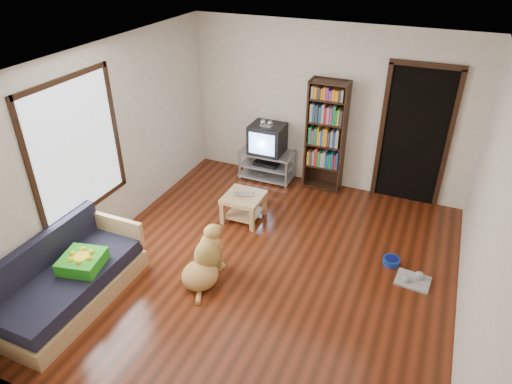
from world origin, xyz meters
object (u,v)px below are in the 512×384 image
at_px(green_cushion, 82,261).
at_px(crt_tv, 268,138).
at_px(dog_bowl, 391,261).
at_px(grey_rag, 413,281).
at_px(tv_stand, 267,164).
at_px(sofa, 69,282).
at_px(dog, 205,262).
at_px(bookshelf, 326,131).
at_px(coffee_table, 244,203).
at_px(laptop, 243,196).

bearing_deg(green_cushion, crt_tv, 63.90).
relative_size(dog_bowl, grey_rag, 0.55).
height_order(tv_stand, crt_tv, crt_tv).
bearing_deg(grey_rag, green_cushion, -153.66).
bearing_deg(green_cushion, grey_rag, 13.88).
xyz_separation_m(dog_bowl, grey_rag, (0.30, -0.25, -0.03)).
bearing_deg(green_cushion, sofa, -142.23).
xyz_separation_m(tv_stand, dog, (0.28, -2.69, -0.01)).
relative_size(grey_rag, dog, 0.47).
bearing_deg(bookshelf, dog, -103.60).
xyz_separation_m(tv_stand, bookshelf, (0.95, 0.09, 0.73)).
bearing_deg(dog, green_cushion, -144.82).
bearing_deg(grey_rag, dog, -158.44).
bearing_deg(green_cushion, coffee_table, 52.72).
xyz_separation_m(tv_stand, coffee_table, (0.16, -1.30, 0.01)).
relative_size(green_cushion, dog, 0.52).
distance_m(grey_rag, coffee_table, 2.53).
height_order(green_cushion, grey_rag, green_cushion).
bearing_deg(dog, sofa, -142.98).
height_order(grey_rag, coffee_table, coffee_table).
xyz_separation_m(bookshelf, sofa, (-1.92, -3.72, -0.74)).
height_order(coffee_table, dog, dog).
relative_size(grey_rag, bookshelf, 0.22).
distance_m(green_cushion, laptop, 2.38).
height_order(grey_rag, dog, dog).
bearing_deg(laptop, green_cushion, -134.09).
bearing_deg(crt_tv, bookshelf, 4.32).
bearing_deg(green_cushion, bookshelf, 50.81).
xyz_separation_m(bookshelf, dog, (-0.67, -2.78, -0.74)).
relative_size(dog_bowl, dog, 0.26).
relative_size(laptop, dog, 0.33).
xyz_separation_m(green_cushion, grey_rag, (3.49, 1.73, -0.48)).
distance_m(laptop, dog_bowl, 2.22).
xyz_separation_m(green_cushion, bookshelf, (1.80, 3.58, 0.51)).
bearing_deg(coffee_table, grey_rag, -10.39).
bearing_deg(coffee_table, green_cushion, -114.82).
distance_m(tv_stand, sofa, 3.76).
distance_m(tv_stand, coffee_table, 1.31).
distance_m(sofa, dog, 1.57).
relative_size(dog_bowl, crt_tv, 0.38).
height_order(laptop, grey_rag, laptop).
bearing_deg(dog_bowl, bookshelf, 130.95).
bearing_deg(bookshelf, dog_bowl, -49.05).
relative_size(green_cushion, bookshelf, 0.25).
height_order(crt_tv, coffee_table, crt_tv).
bearing_deg(coffee_table, dog_bowl, -5.37).
distance_m(dog_bowl, sofa, 3.94).
relative_size(laptop, bookshelf, 0.16).
height_order(dog_bowl, coffee_table, coffee_table).
bearing_deg(laptop, coffee_table, 71.03).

